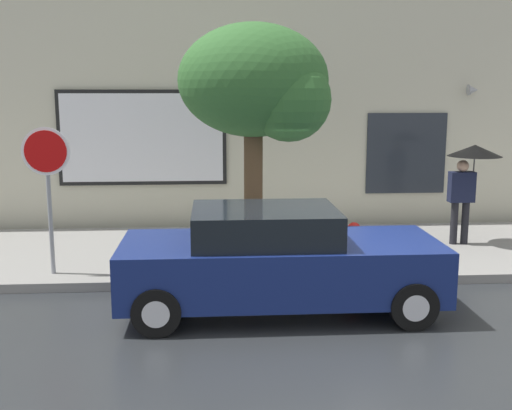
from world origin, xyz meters
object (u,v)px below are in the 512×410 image
(parked_car, at_px, (277,261))
(pedestrian_with_umbrella, at_px, (471,165))
(stop_sign, at_px, (47,171))
(fire_hydrant, at_px, (354,245))

(parked_car, xyz_separation_m, pedestrian_with_umbrella, (4.02, 3.11, 0.96))
(pedestrian_with_umbrella, bearing_deg, stop_sign, -168.45)
(pedestrian_with_umbrella, bearing_deg, fire_hydrant, -151.01)
(fire_hydrant, bearing_deg, stop_sign, -178.54)
(parked_car, bearing_deg, pedestrian_with_umbrella, 37.75)
(parked_car, distance_m, pedestrian_with_umbrella, 5.17)
(pedestrian_with_umbrella, bearing_deg, parked_car, -142.25)
(stop_sign, bearing_deg, fire_hydrant, 1.46)
(parked_car, bearing_deg, fire_hydrant, 49.12)
(parked_car, distance_m, fire_hydrant, 2.26)
(fire_hydrant, xyz_separation_m, stop_sign, (-4.98, -0.13, 1.31))
(stop_sign, bearing_deg, pedestrian_with_umbrella, 11.55)
(pedestrian_with_umbrella, relative_size, stop_sign, 0.81)
(parked_car, relative_size, pedestrian_with_umbrella, 2.30)
(fire_hydrant, xyz_separation_m, pedestrian_with_umbrella, (2.54, 1.41, 1.17))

